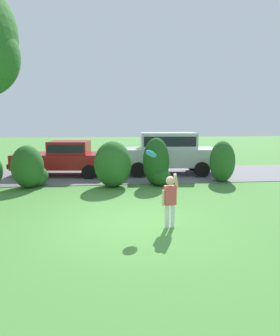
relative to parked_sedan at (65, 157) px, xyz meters
The scene contains 10 objects.
ground_plane 7.27m from the parked_sedan, 70.94° to the right, with size 80.00×80.00×0.00m, color #478438.
driveway_strip 2.51m from the parked_sedan, ahead, with size 28.00×4.40×0.02m, color slate.
shrub_centre_left 2.65m from the parked_sedan, 111.73° to the right, with size 1.26×1.31×1.57m.
shrub_centre 3.39m from the parked_sedan, 51.74° to the right, with size 1.39×1.51×1.71m.
shrub_centre_right 4.57m from the parked_sedan, 34.10° to the right, with size 1.04×1.08×1.83m.
shrub_far_end 6.87m from the parked_sedan, 18.66° to the right, with size 0.98×1.17×1.67m.
parked_sedan is the anchor object (origin of this frame).
parked_suv 4.69m from the parked_sedan, ahead, with size 4.82×2.35×1.92m.
child_thrower 8.00m from the parked_sedan, 65.52° to the right, with size 0.43×0.30×1.29m.
frisbee 7.33m from the parked_sedan, 66.02° to the right, with size 0.31×0.26×0.27m.
Camera 1 is at (-0.46, -7.16, 2.45)m, focal length 32.68 mm.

